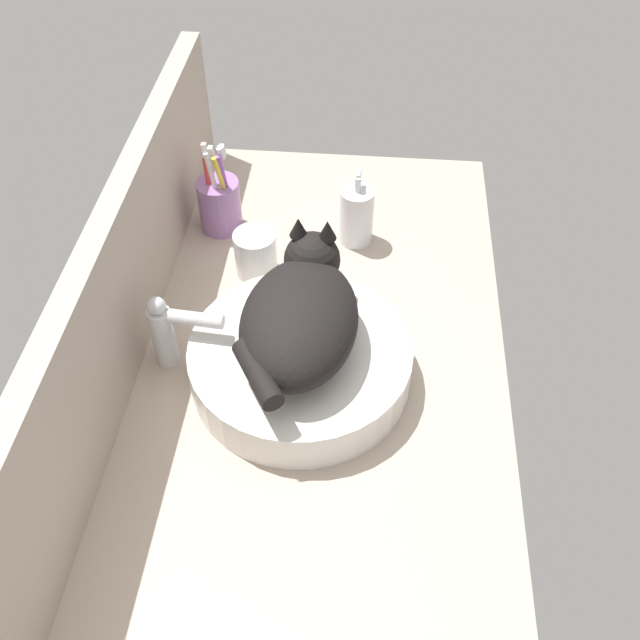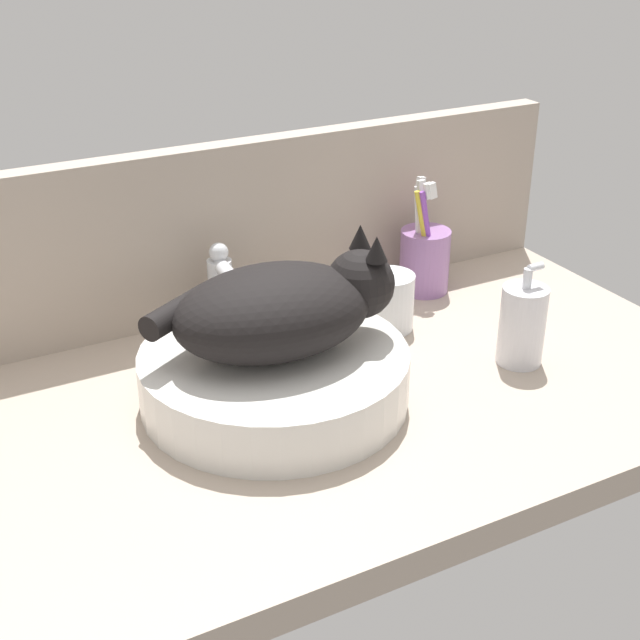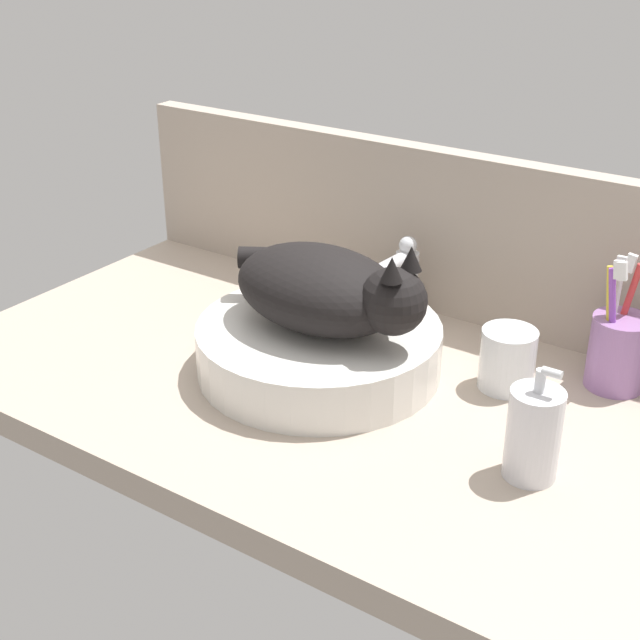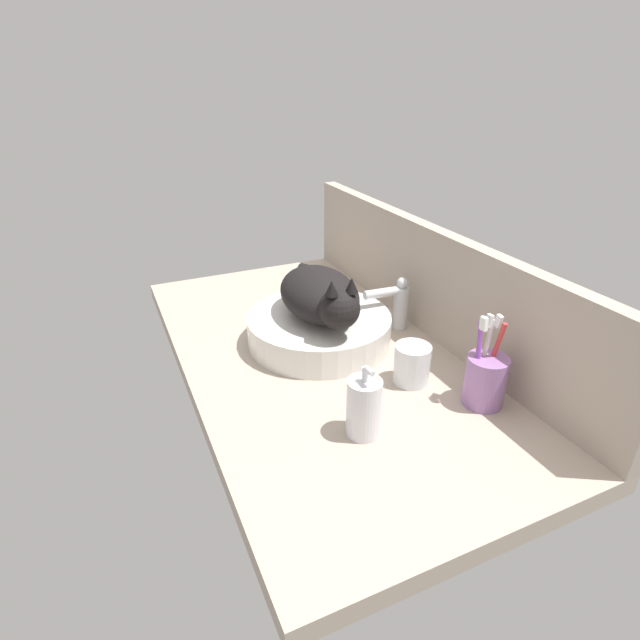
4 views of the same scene
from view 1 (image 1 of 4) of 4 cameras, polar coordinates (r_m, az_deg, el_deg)
The scene contains 8 objects.
ground_plane at distance 116.35cm, azimuth -0.54°, elevation -3.50°, with size 114.45×61.54×4.00cm, color #B2A08E.
backsplash_panel at distance 111.22cm, azimuth -15.64°, elevation 2.59°, with size 114.45×3.60×25.91cm, color #AD9E8E.
sink_basin at distance 109.36cm, azimuth -1.57°, elevation -3.39°, with size 33.93×33.93×7.05cm, color silver.
cat at distance 103.34cm, azimuth -1.59°, elevation 0.49°, with size 32.17×18.50×14.00cm.
faucet at distance 111.14cm, azimuth -12.00°, elevation -0.72°, with size 3.69×11.86×13.60cm.
soap_dispenser at distance 131.89cm, azimuth 2.94°, elevation 8.35°, with size 6.24×6.24×14.40cm.
toothbrush_cup at distance 136.05cm, azimuth -8.03°, elevation 9.22°, with size 7.91×7.91×18.72cm.
water_glass at distance 126.61cm, azimuth -5.16°, elevation 5.15°, with size 7.50×7.50×8.45cm.
Camera 1 is at (-74.06, -7.67, 87.41)cm, focal length 40.00 mm.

